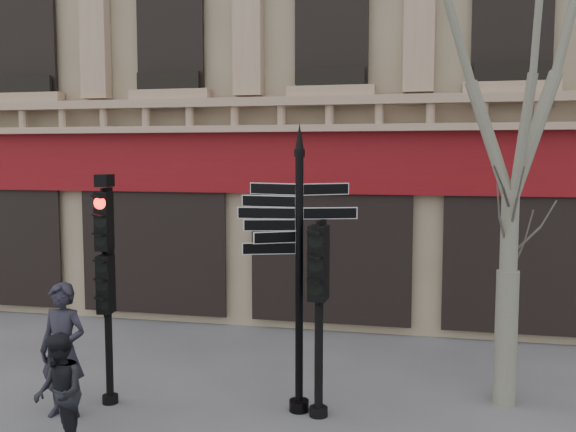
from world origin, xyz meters
name	(u,v)px	position (x,y,z in m)	size (l,w,h in m)	color
ground	(276,427)	(0.00, 0.00, 0.00)	(80.00, 80.00, 0.00)	#55555A
fingerpost	(299,220)	(0.20, 0.61, 2.83)	(2.00, 2.00, 4.21)	black
traffic_signal_main	(107,260)	(-2.66, 0.28, 2.19)	(0.41, 0.31, 3.47)	black
traffic_signal_secondary	(319,284)	(0.51, 0.49, 1.94)	(0.49, 0.36, 2.77)	black
plane_tree	(516,30)	(3.18, 1.56, 5.54)	(2.97, 2.97, 7.90)	gray
pedestrian_a	(63,350)	(-3.06, -0.31, 0.98)	(0.71, 0.47, 1.95)	#24222D
pedestrian_b	(59,393)	(-2.52, -1.30, 0.76)	(0.74, 0.58, 1.52)	black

